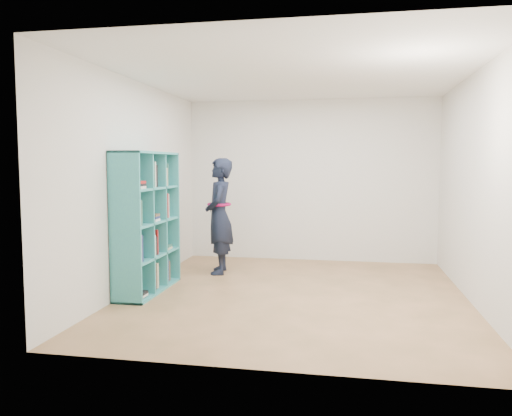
# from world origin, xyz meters

# --- Properties ---
(floor) EXTENTS (4.50, 4.50, 0.00)m
(floor) POSITION_xyz_m (0.00, 0.00, 0.00)
(floor) COLOR brown
(floor) RESTS_ON ground
(ceiling) EXTENTS (4.50, 4.50, 0.00)m
(ceiling) POSITION_xyz_m (0.00, 0.00, 2.60)
(ceiling) COLOR white
(ceiling) RESTS_ON wall_back
(wall_left) EXTENTS (0.02, 4.50, 2.60)m
(wall_left) POSITION_xyz_m (-2.00, 0.00, 1.30)
(wall_left) COLOR silver
(wall_left) RESTS_ON floor
(wall_right) EXTENTS (0.02, 4.50, 2.60)m
(wall_right) POSITION_xyz_m (2.00, 0.00, 1.30)
(wall_right) COLOR silver
(wall_right) RESTS_ON floor
(wall_back) EXTENTS (4.00, 0.02, 2.60)m
(wall_back) POSITION_xyz_m (0.00, 2.25, 1.30)
(wall_back) COLOR silver
(wall_back) RESTS_ON floor
(wall_front) EXTENTS (4.00, 0.02, 2.60)m
(wall_front) POSITION_xyz_m (0.00, -2.25, 1.30)
(wall_front) COLOR silver
(wall_front) RESTS_ON floor
(bookshelf) EXTENTS (0.38, 1.29, 1.72)m
(bookshelf) POSITION_xyz_m (-1.83, -0.15, 0.84)
(bookshelf) COLOR teal
(bookshelf) RESTS_ON floor
(person) EXTENTS (0.50, 0.67, 1.65)m
(person) POSITION_xyz_m (-1.20, 1.01, 0.83)
(person) COLOR black
(person) RESTS_ON floor
(smartphone) EXTENTS (0.04, 0.10, 0.13)m
(smartphone) POSITION_xyz_m (-1.35, 1.08, 0.94)
(smartphone) COLOR silver
(smartphone) RESTS_ON person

